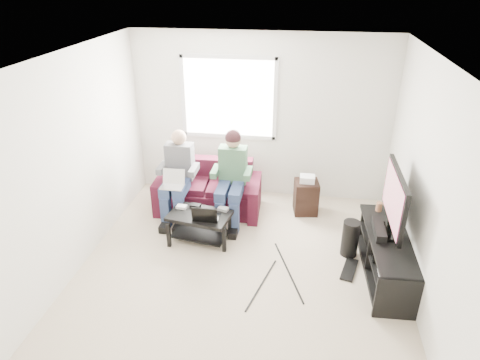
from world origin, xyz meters
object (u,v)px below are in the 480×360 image
tv (394,200)px  sofa (209,192)px  end_table (306,196)px  coffee_table (200,221)px  subwoofer (350,238)px  tv_stand (386,258)px

tv → sofa: bearing=155.1°
tv → end_table: tv is taller
coffee_table → end_table: end_table is taller
coffee_table → subwoofer: (2.01, -0.03, -0.05)m
tv → end_table: (-0.99, 1.25, -0.71)m
sofa → end_table: sofa is taller
coffee_table → subwoofer: size_ratio=1.81×
coffee_table → tv: tv is taller
tv_stand → subwoofer: 0.53m
coffee_table → tv: bearing=-6.4°
sofa → end_table: size_ratio=2.63×
coffee_table → tv_stand: size_ratio=0.56×
tv_stand → sofa: bearing=153.3°
sofa → subwoofer: bearing=-23.7°
tv → subwoofer: tv is taller
sofa → end_table: (1.49, 0.11, -0.01)m
sofa → coffee_table: size_ratio=1.82×
coffee_table → tv: (2.41, -0.27, 0.68)m
tv_stand → end_table: 1.68m
end_table → tv: bearing=-51.7°
sofa → tv: bearing=-24.9°
sofa → coffee_table: (0.07, -0.88, 0.01)m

